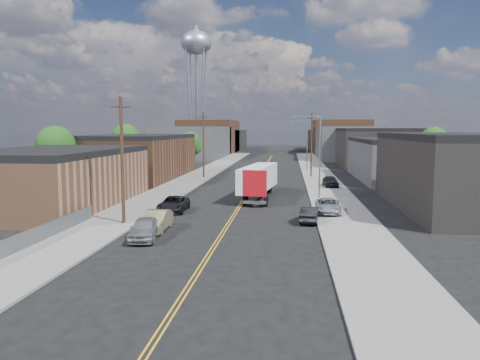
% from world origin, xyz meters
% --- Properties ---
extents(ground, '(260.00, 260.00, 0.00)m').
position_xyz_m(ground, '(0.00, 60.00, 0.00)').
color(ground, black).
rests_on(ground, ground).
extents(centerline, '(0.32, 120.00, 0.01)m').
position_xyz_m(centerline, '(0.00, 45.00, 0.01)').
color(centerline, gold).
rests_on(centerline, ground).
extents(sidewalk_left, '(5.00, 140.00, 0.15)m').
position_xyz_m(sidewalk_left, '(-9.50, 45.00, 0.07)').
color(sidewalk_left, slate).
rests_on(sidewalk_left, ground).
extents(sidewalk_right, '(5.00, 140.00, 0.15)m').
position_xyz_m(sidewalk_right, '(9.50, 45.00, 0.07)').
color(sidewalk_right, slate).
rests_on(sidewalk_right, ground).
extents(warehouse_tan, '(12.00, 22.00, 5.60)m').
position_xyz_m(warehouse_tan, '(-18.00, 18.00, 2.80)').
color(warehouse_tan, brown).
rests_on(warehouse_tan, ground).
extents(warehouse_brown, '(12.00, 26.00, 6.60)m').
position_xyz_m(warehouse_brown, '(-18.00, 44.00, 3.30)').
color(warehouse_brown, '#553322').
rests_on(warehouse_brown, ground).
extents(industrial_right_a, '(14.00, 22.00, 7.10)m').
position_xyz_m(industrial_right_a, '(21.99, 20.00, 3.55)').
color(industrial_right_a, black).
rests_on(industrial_right_a, ground).
extents(industrial_right_b, '(14.00, 24.00, 6.10)m').
position_xyz_m(industrial_right_b, '(22.00, 46.00, 3.05)').
color(industrial_right_b, '#353437').
rests_on(industrial_right_b, ground).
extents(industrial_right_c, '(14.00, 22.00, 7.60)m').
position_xyz_m(industrial_right_c, '(22.00, 72.00, 3.80)').
color(industrial_right_c, black).
rests_on(industrial_right_c, ground).
extents(skyline_left_a, '(16.00, 30.00, 8.00)m').
position_xyz_m(skyline_left_a, '(-20.00, 95.00, 4.00)').
color(skyline_left_a, '#353437').
rests_on(skyline_left_a, ground).
extents(skyline_right_a, '(16.00, 30.00, 8.00)m').
position_xyz_m(skyline_right_a, '(20.00, 95.00, 4.00)').
color(skyline_right_a, '#353437').
rests_on(skyline_right_a, ground).
extents(skyline_left_b, '(16.00, 26.00, 10.00)m').
position_xyz_m(skyline_left_b, '(-20.00, 120.00, 5.00)').
color(skyline_left_b, '#553322').
rests_on(skyline_left_b, ground).
extents(skyline_right_b, '(16.00, 26.00, 10.00)m').
position_xyz_m(skyline_right_b, '(20.00, 120.00, 5.00)').
color(skyline_right_b, '#553322').
rests_on(skyline_right_b, ground).
extents(skyline_left_c, '(16.00, 40.00, 7.00)m').
position_xyz_m(skyline_left_c, '(-20.00, 140.00, 3.50)').
color(skyline_left_c, black).
rests_on(skyline_left_c, ground).
extents(skyline_right_c, '(16.00, 40.00, 7.00)m').
position_xyz_m(skyline_right_c, '(20.00, 140.00, 3.50)').
color(skyline_right_c, black).
rests_on(skyline_right_c, ground).
extents(water_tower, '(9.00, 9.00, 36.90)m').
position_xyz_m(water_tower, '(-22.00, 110.00, 30.65)').
color(water_tower, gray).
rests_on(water_tower, ground).
extents(streetlight_near, '(3.39, 0.25, 9.00)m').
position_xyz_m(streetlight_near, '(7.60, 25.00, 5.33)').
color(streetlight_near, gray).
rests_on(streetlight_near, ground).
extents(streetlight_far, '(3.39, 0.25, 9.00)m').
position_xyz_m(streetlight_far, '(7.60, 60.00, 5.33)').
color(streetlight_far, gray).
rests_on(streetlight_far, ground).
extents(utility_pole_left_near, '(1.60, 0.26, 10.00)m').
position_xyz_m(utility_pole_left_near, '(-8.20, 10.00, 5.14)').
color(utility_pole_left_near, black).
rests_on(utility_pole_left_near, ground).
extents(utility_pole_left_far, '(1.60, 0.26, 10.00)m').
position_xyz_m(utility_pole_left_far, '(-8.20, 45.00, 5.14)').
color(utility_pole_left_far, black).
rests_on(utility_pole_left_far, ground).
extents(utility_pole_right, '(1.60, 0.26, 10.00)m').
position_xyz_m(utility_pole_right, '(8.20, 48.00, 5.14)').
color(utility_pole_right, black).
rests_on(utility_pole_right, ground).
extents(chainlink_fence, '(0.05, 16.00, 1.22)m').
position_xyz_m(chainlink_fence, '(-11.50, 3.50, 0.66)').
color(chainlink_fence, slate).
rests_on(chainlink_fence, ground).
extents(tree_left_near, '(4.85, 4.76, 7.91)m').
position_xyz_m(tree_left_near, '(-23.94, 30.00, 5.18)').
color(tree_left_near, black).
rests_on(tree_left_near, ground).
extents(tree_left_mid, '(5.10, 5.04, 8.37)m').
position_xyz_m(tree_left_mid, '(-23.94, 55.00, 5.48)').
color(tree_left_mid, black).
rests_on(tree_left_mid, ground).
extents(tree_left_far, '(4.35, 4.20, 6.97)m').
position_xyz_m(tree_left_far, '(-13.94, 62.00, 4.57)').
color(tree_left_far, black).
rests_on(tree_left_far, ground).
extents(tree_right_far, '(4.85, 4.76, 7.91)m').
position_xyz_m(tree_right_far, '(30.06, 60.00, 5.18)').
color(tree_right_far, black).
rests_on(tree_right_far, ground).
extents(semi_truck, '(3.76, 14.02, 3.59)m').
position_xyz_m(semi_truck, '(1.50, 25.81, 2.04)').
color(semi_truck, silver).
rests_on(semi_truck, ground).
extents(car_left_a, '(2.36, 4.68, 1.53)m').
position_xyz_m(car_left_a, '(-5.00, 5.25, 0.76)').
color(car_left_a, '#A2A5A7').
rests_on(car_left_a, ground).
extents(car_left_b, '(1.68, 4.59, 1.50)m').
position_xyz_m(car_left_b, '(-5.00, 8.00, 0.75)').
color(car_left_b, '#7A724F').
rests_on(car_left_b, ground).
extents(car_left_c, '(2.47, 5.09, 1.39)m').
position_xyz_m(car_left_c, '(-5.69, 16.00, 0.70)').
color(car_left_c, black).
rests_on(car_left_c, ground).
extents(car_right_oncoming, '(1.78, 4.04, 1.29)m').
position_xyz_m(car_right_oncoming, '(6.44, 12.39, 0.65)').
color(car_right_oncoming, black).
rests_on(car_right_oncoming, ground).
extents(car_right_lot_a, '(2.25, 4.66, 1.28)m').
position_xyz_m(car_right_lot_a, '(8.20, 16.00, 0.79)').
color(car_right_lot_a, silver).
rests_on(car_right_lot_a, sidewalk_right).
extents(car_right_lot_c, '(1.98, 4.21, 1.39)m').
position_xyz_m(car_right_lot_c, '(10.04, 35.02, 0.85)').
color(car_right_lot_c, black).
rests_on(car_right_lot_c, sidewalk_right).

